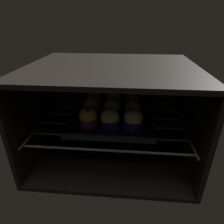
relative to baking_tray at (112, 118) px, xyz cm
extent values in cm
cube|color=black|center=(0.00, -0.72, -15.44)|extent=(59.00, 47.00, 1.50)
cube|color=black|center=(0.00, -0.72, 20.06)|extent=(59.00, 47.00, 1.50)
cube|color=black|center=(0.00, 22.03, 2.31)|extent=(59.00, 1.50, 34.00)
cube|color=black|center=(-28.75, -0.72, 2.31)|extent=(1.50, 47.00, 34.00)
cube|color=black|center=(28.75, -0.72, 2.31)|extent=(1.50, 47.00, 34.00)
cylinder|color=#4C494C|center=(0.00, -19.72, -1.09)|extent=(54.00, 0.80, 0.80)
cylinder|color=#4C494C|center=(0.00, -12.12, -1.09)|extent=(54.00, 0.80, 0.80)
cylinder|color=#4C494C|center=(0.00, -4.52, -1.09)|extent=(54.00, 0.80, 0.80)
cylinder|color=#4C494C|center=(0.00, 3.08, -1.09)|extent=(54.00, 0.80, 0.80)
cylinder|color=#4C494C|center=(0.00, 10.68, -1.09)|extent=(54.00, 0.80, 0.80)
cylinder|color=#4C494C|center=(0.00, 18.28, -1.09)|extent=(54.00, 0.80, 0.80)
cylinder|color=#4C494C|center=(-27.00, -0.72, -1.09)|extent=(0.80, 42.00, 0.80)
cylinder|color=#4C494C|center=(27.00, -0.72, -1.09)|extent=(0.80, 42.00, 0.80)
cube|color=black|center=(0.00, 0.00, -0.09)|extent=(31.20, 31.20, 1.20)
cube|color=black|center=(0.00, -15.20, 1.01)|extent=(31.20, 0.80, 1.00)
cube|color=black|center=(0.00, 15.20, 1.01)|extent=(31.20, 0.80, 1.00)
cube|color=black|center=(-15.20, 0.00, 1.01)|extent=(0.80, 31.20, 1.00)
cube|color=black|center=(15.20, 0.00, 1.01)|extent=(0.80, 31.20, 1.00)
cylinder|color=#7A238C|center=(-7.81, -7.84, 2.14)|extent=(6.45, 6.45, 3.25)
sphere|color=gold|center=(-7.81, -7.84, 4.68)|extent=(6.34, 6.34, 6.34)
sphere|color=#1E6023|center=(-7.64, -8.98, 6.75)|extent=(2.12, 2.12, 2.12)
cylinder|color=#1928B7|center=(0.26, -7.92, 2.14)|extent=(6.45, 6.45, 3.25)
sphere|color=#E0CC7A|center=(0.26, -7.92, 4.28)|extent=(6.62, 6.62, 6.62)
sphere|color=#1E6023|center=(-0.24, -7.50, 6.14)|extent=(1.83, 1.83, 1.83)
cylinder|color=#1928B7|center=(8.12, -8.16, 2.14)|extent=(6.45, 6.45, 3.25)
sphere|color=#E0CC7A|center=(8.12, -8.16, 4.64)|extent=(6.52, 6.52, 6.52)
sphere|color=#1E6023|center=(7.30, -8.69, 7.04)|extent=(2.24, 2.24, 2.24)
cylinder|color=#1928B7|center=(-7.99, -0.08, 2.14)|extent=(6.45, 6.45, 3.25)
sphere|color=gold|center=(-7.99, -0.08, 5.01)|extent=(6.35, 6.35, 6.35)
sphere|color=#28702D|center=(-7.51, 0.25, 7.71)|extent=(1.62, 1.62, 1.62)
cylinder|color=#1928B7|center=(0.32, 0.10, 2.14)|extent=(6.45, 6.45, 3.25)
sphere|color=#E0CC7A|center=(0.32, 0.10, 4.51)|extent=(6.53, 6.53, 6.53)
sphere|color=#1E6023|center=(0.76, -0.32, 7.17)|extent=(2.22, 2.22, 2.22)
cylinder|color=#1928B7|center=(8.05, -0.01, 2.14)|extent=(6.45, 6.45, 3.25)
sphere|color=gold|center=(8.05, -0.01, 4.41)|extent=(6.21, 6.21, 6.21)
sphere|color=#28702D|center=(7.91, -0.13, 6.84)|extent=(2.09, 2.09, 2.09)
cylinder|color=red|center=(-7.98, 7.43, 2.14)|extent=(6.45, 6.45, 3.25)
sphere|color=#E0CC7A|center=(-7.98, 7.43, 4.70)|extent=(6.48, 6.48, 6.48)
sphere|color=#28702D|center=(-8.12, 7.67, 6.61)|extent=(1.67, 1.67, 1.67)
cylinder|color=#7A238C|center=(0.37, 7.93, 2.14)|extent=(6.45, 6.45, 3.25)
sphere|color=#E0CC7A|center=(0.37, 7.93, 4.96)|extent=(6.47, 6.47, 6.47)
sphere|color=#19511E|center=(0.50, 8.86, 7.68)|extent=(2.56, 2.56, 2.56)
cylinder|color=#1928B7|center=(7.54, 7.65, 2.14)|extent=(6.45, 6.45, 3.25)
sphere|color=gold|center=(7.54, 7.65, 4.57)|extent=(6.17, 6.17, 6.17)
sphere|color=#1E6023|center=(6.93, 7.29, 6.72)|extent=(1.72, 1.72, 1.72)
camera|label=1|loc=(5.96, -67.41, 35.72)|focal=30.99mm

